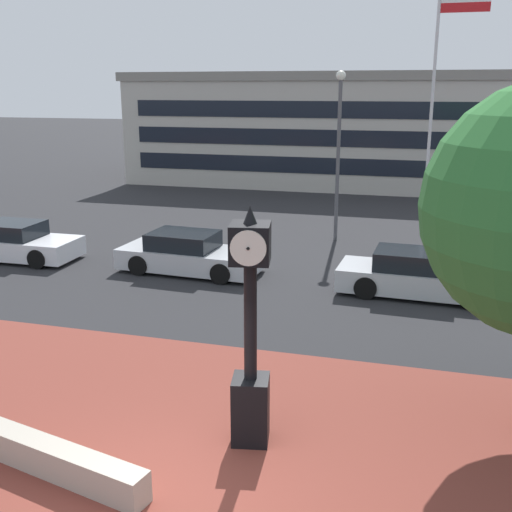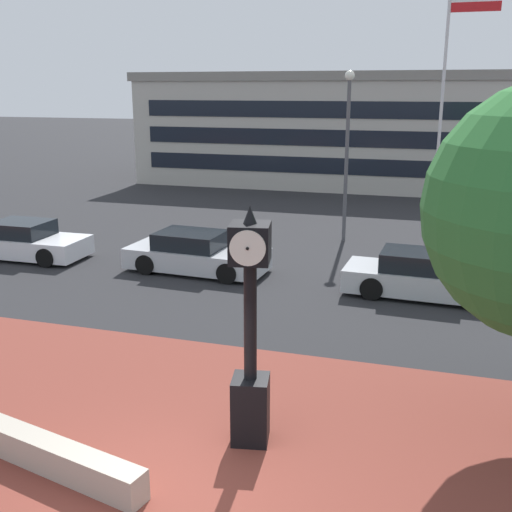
{
  "view_description": "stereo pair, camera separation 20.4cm",
  "coord_description": "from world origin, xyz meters",
  "views": [
    {
      "loc": [
        3.11,
        -6.9,
        5.69
      ],
      "look_at": [
        0.64,
        1.93,
        3.17
      ],
      "focal_mm": 43.02,
      "sensor_mm": 36.0,
      "label": 1
    },
    {
      "loc": [
        3.3,
        -6.85,
        5.69
      ],
      "look_at": [
        0.64,
        1.93,
        3.17
      ],
      "focal_mm": 43.02,
      "sensor_mm": 36.0,
      "label": 2
    }
  ],
  "objects": [
    {
      "name": "ground_plane",
      "position": [
        0.0,
        0.0,
        0.0
      ],
      "size": [
        200.0,
        200.0,
        0.0
      ],
      "primitive_type": "plane",
      "color": "#262628"
    },
    {
      "name": "plaza_brick_paving",
      "position": [
        0.0,
        0.68,
        0.0
      ],
      "size": [
        44.0,
        9.37,
        0.01
      ],
      "primitive_type": "cube",
      "color": "brown",
      "rests_on": "ground"
    },
    {
      "name": "planter_wall",
      "position": [
        -1.93,
        0.08,
        0.25
      ],
      "size": [
        3.21,
        1.1,
        0.5
      ],
      "primitive_type": "cube",
      "rotation": [
        0.0,
        0.0,
        -0.22
      ],
      "color": "#ADA393",
      "rests_on": "ground"
    },
    {
      "name": "street_clock",
      "position": [
        0.58,
        1.81,
        1.73
      ],
      "size": [
        0.71,
        0.76,
        3.98
      ],
      "rotation": [
        0.0,
        0.0,
        0.19
      ],
      "color": "black",
      "rests_on": "ground"
    },
    {
      "name": "car_street_mid",
      "position": [
        -4.02,
        10.63,
        0.57
      ],
      "size": [
        4.58,
        2.1,
        1.28
      ],
      "rotation": [
        0.0,
        0.0,
        4.65
      ],
      "color": "#B7BABF",
      "rests_on": "ground"
    },
    {
      "name": "car_street_far",
      "position": [
        -10.22,
        10.46,
        0.57
      ],
      "size": [
        4.11,
        1.93,
        1.28
      ],
      "rotation": [
        0.0,
        0.0,
        4.72
      ],
      "color": "silver",
      "rests_on": "ground"
    },
    {
      "name": "car_street_distant",
      "position": [
        3.08,
        10.24,
        0.57
      ],
      "size": [
        4.64,
        1.96,
        1.28
      ],
      "rotation": [
        0.0,
        0.0,
        4.67
      ],
      "color": "#B7BABF",
      "rests_on": "ground"
    },
    {
      "name": "flagpole_primary",
      "position": [
        3.31,
        17.9,
        5.74
      ],
      "size": [
        1.85,
        0.14,
        9.6
      ],
      "color": "silver",
      "rests_on": "ground"
    },
    {
      "name": "civic_building",
      "position": [
        -3.83,
        32.15,
        3.29
      ],
      "size": [
        21.94,
        10.88,
        6.56
      ],
      "color": "#B2ADA3",
      "rests_on": "ground"
    },
    {
      "name": "street_lamp_post",
      "position": [
        -0.14,
        16.16,
        3.88
      ],
      "size": [
        0.36,
        0.36,
        6.29
      ],
      "color": "#4C4C51",
      "rests_on": "ground"
    }
  ]
}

